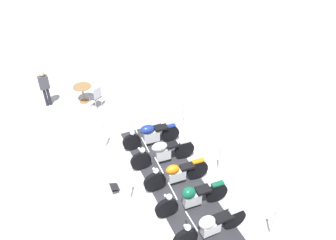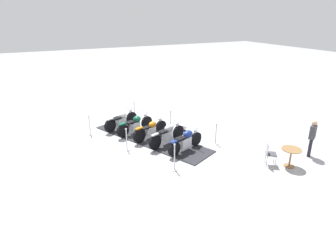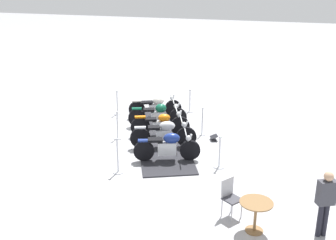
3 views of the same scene
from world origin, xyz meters
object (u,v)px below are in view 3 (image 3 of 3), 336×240
at_px(motorcycle_navy, 168,146).
at_px(info_placard, 214,138).
at_px(motorcycle_forest, 158,114).
at_px(cafe_chair_near_table, 230,195).
at_px(motorcycle_chrome, 164,133).
at_px(stanchion_right_rear, 190,105).
at_px(stanchion_left_front, 118,162).
at_px(stanchion_left_mid, 118,130).
at_px(stanchion_left_rear, 117,106).
at_px(cafe_table, 256,209).
at_px(stanchion_right_front, 219,158).
at_px(motorcycle_cream, 156,106).
at_px(motorcycle_copper, 161,124).
at_px(bystander_person, 326,198).
at_px(stanchion_right_mid, 202,125).

bearing_deg(motorcycle_navy, info_placard, 44.09).
xyz_separation_m(motorcycle_forest, cafe_chair_near_table, (5.50, 3.72, 0.07)).
bearing_deg(motorcycle_chrome, stanchion_right_rear, 71.37).
bearing_deg(stanchion_left_front, stanchion_left_mid, -155.89).
height_order(stanchion_left_front, cafe_chair_near_table, stanchion_left_front).
distance_m(stanchion_left_rear, cafe_chair_near_table, 8.67).
xyz_separation_m(stanchion_left_rear, cafe_table, (6.86, 6.54, 0.22)).
height_order(stanchion_left_mid, info_placard, stanchion_left_mid).
distance_m(motorcycle_forest, cafe_chair_near_table, 6.64).
relative_size(motorcycle_forest, stanchion_right_rear, 2.18).
bearing_deg(stanchion_right_front, motorcycle_navy, -87.62).
distance_m(motorcycle_cream, stanchion_right_rear, 1.67).
xyz_separation_m(motorcycle_navy, stanchion_left_rear, (-3.81, -3.46, -0.16)).
bearing_deg(stanchion_left_front, stanchion_right_rear, 174.42).
xyz_separation_m(stanchion_right_front, stanchion_left_front, (1.28, -2.86, 0.05)).
bearing_deg(info_placard, motorcycle_copper, -107.82).
bearing_deg(motorcycle_forest, bystander_person, -65.23).
xyz_separation_m(motorcycle_chrome, motorcycle_copper, (-0.97, -0.45, -0.05)).
xyz_separation_m(stanchion_right_mid, stanchion_left_mid, (1.28, -2.86, -0.04)).
relative_size(motorcycle_navy, stanchion_right_rear, 2.04).
height_order(motorcycle_chrome, stanchion_left_front, stanchion_left_front).
xyz_separation_m(motorcycle_chrome, stanchion_right_front, (0.91, 2.08, -0.24)).
height_order(stanchion_right_rear, info_placard, stanchion_right_rear).
distance_m(motorcycle_chrome, cafe_chair_near_table, 4.54).
xyz_separation_m(motorcycle_cream, cafe_chair_near_table, (6.47, 4.16, 0.08)).
bearing_deg(stanchion_left_mid, stanchion_right_front, 72.86).
relative_size(motorcycle_navy, motorcycle_copper, 0.99).
bearing_deg(motorcycle_navy, stanchion_left_mid, 131.20).
distance_m(motorcycle_copper, cafe_chair_near_table, 5.59).
distance_m(info_placard, cafe_chair_near_table, 4.95).
relative_size(motorcycle_forest, stanchion_left_mid, 2.07).
bearing_deg(stanchion_right_rear, stanchion_right_front, 24.11).
bearing_deg(stanchion_right_rear, stanchion_left_mid, -24.64).
xyz_separation_m(motorcycle_navy, stanchion_right_mid, (-2.58, 0.53, -0.15)).
distance_m(stanchion_right_rear, cafe_chair_near_table, 8.23).
bearing_deg(stanchion_left_front, bystander_person, 74.95).
relative_size(motorcycle_copper, cafe_chair_near_table, 2.08).
bearing_deg(info_placard, motorcycle_forest, -131.92).
distance_m(motorcycle_cream, stanchion_right_mid, 2.64).
bearing_deg(motorcycle_cream, info_placard, -56.21).
xyz_separation_m(motorcycle_navy, bystander_person, (2.77, 4.56, 0.46)).
bearing_deg(stanchion_right_front, stanchion_left_rear, -126.20).
height_order(stanchion_right_rear, stanchion_right_mid, stanchion_right_mid).
xyz_separation_m(motorcycle_navy, stanchion_right_rear, (-5.09, -0.60, -0.23)).
height_order(motorcycle_chrome, motorcycle_cream, motorcycle_chrome).
bearing_deg(stanchion_left_rear, motorcycle_navy, 42.25).
xyz_separation_m(motorcycle_forest, motorcycle_cream, (-0.97, -0.44, -0.01)).
bearing_deg(stanchion_left_front, stanchion_right_mid, 155.36).
height_order(motorcycle_cream, stanchion_right_rear, motorcycle_cream).
bearing_deg(stanchion_right_rear, motorcycle_copper, -5.14).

